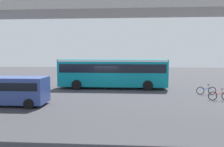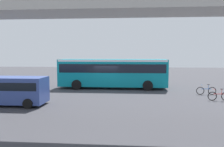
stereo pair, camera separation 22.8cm
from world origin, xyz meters
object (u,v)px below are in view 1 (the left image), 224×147
at_px(city_bus, 113,71).
at_px(bicycle_red, 219,96).
at_px(parked_van, 13,89).
at_px(bicycle_blue, 206,91).
at_px(pedestrian, 164,78).
at_px(traffic_sign, 84,69).

xyz_separation_m(city_bus, bicycle_red, (-8.96, 5.79, -1.51)).
relative_size(parked_van, bicycle_red, 2.71).
bearing_deg(parked_van, bicycle_blue, -161.00).
distance_m(city_bus, bicycle_blue, 9.51).
bearing_deg(pedestrian, traffic_sign, 0.70).
relative_size(bicycle_red, pedestrian, 0.99).
height_order(bicycle_red, pedestrian, pedestrian).
relative_size(bicycle_blue, traffic_sign, 0.63).
bearing_deg(traffic_sign, parked_van, 75.43).
relative_size(parked_van, traffic_sign, 1.71).
bearing_deg(bicycle_blue, parked_van, 19.00).
distance_m(parked_van, bicycle_blue, 16.38).
distance_m(parked_van, bicycle_red, 15.85).
bearing_deg(pedestrian, city_bus, 26.36).
bearing_deg(traffic_sign, pedestrian, -179.30).
bearing_deg(bicycle_red, city_bus, -32.88).
relative_size(city_bus, traffic_sign, 4.12).
bearing_deg(bicycle_blue, city_bus, -19.86).
xyz_separation_m(city_bus, traffic_sign, (3.68, -2.83, 0.01)).
bearing_deg(parked_van, traffic_sign, -104.57).
height_order(city_bus, pedestrian, city_bus).
xyz_separation_m(bicycle_red, bicycle_blue, (0.13, -2.60, 0.00)).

